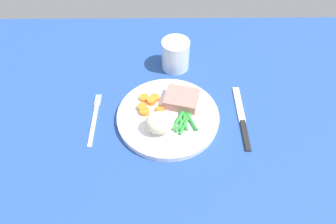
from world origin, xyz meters
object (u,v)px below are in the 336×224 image
(meat_portion, at_px, (181,99))
(fork, at_px, (94,119))
(dinner_plate, at_px, (168,117))
(knife, at_px, (242,119))
(water_glass, at_px, (175,56))

(meat_portion, relative_size, fork, 0.50)
(dinner_plate, distance_m, meat_portion, 0.06)
(knife, bearing_deg, dinner_plate, 175.17)
(fork, bearing_deg, meat_portion, 12.83)
(meat_portion, bearing_deg, dinner_plate, -130.60)
(fork, relative_size, water_glass, 1.91)
(meat_portion, xyz_separation_m, water_glass, (-0.01, 0.16, 0.01))
(fork, xyz_separation_m, water_glass, (0.21, 0.20, 0.04))
(water_glass, bearing_deg, knife, -50.66)
(dinner_plate, xyz_separation_m, knife, (0.19, -0.00, -0.01))
(meat_portion, xyz_separation_m, fork, (-0.22, -0.04, -0.03))
(fork, xyz_separation_m, knife, (0.37, -0.00, -0.00))
(dinner_plate, distance_m, knife, 0.19)
(dinner_plate, height_order, water_glass, water_glass)
(dinner_plate, bearing_deg, water_glass, 83.34)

